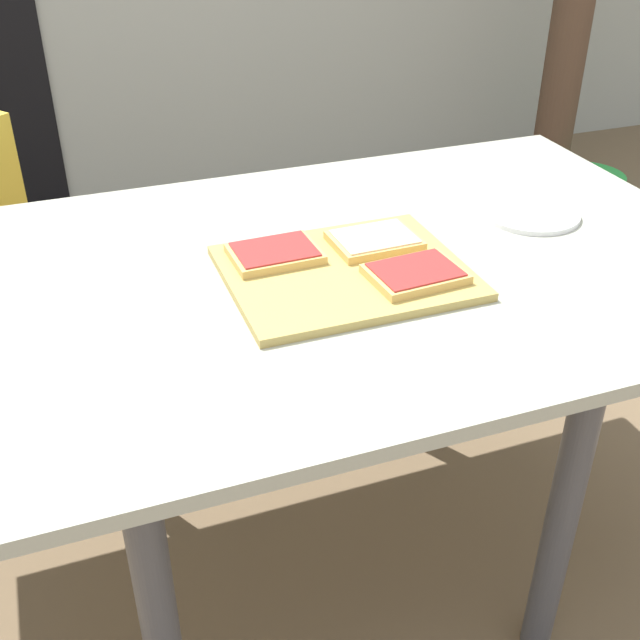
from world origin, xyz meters
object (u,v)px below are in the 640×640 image
(cutting_board, at_px, (345,272))
(pizza_slice_far_left, at_px, (275,253))
(pizza_slice_far_right, at_px, (375,240))
(pizza_slice_near_right, at_px, (415,274))
(plate_white_right, at_px, (531,213))
(garden_hose_coil, at_px, (586,177))
(dining_table, at_px, (305,311))

(cutting_board, xyz_separation_m, pizza_slice_far_left, (-0.10, 0.08, 0.02))
(pizza_slice_far_right, bearing_deg, cutting_board, -141.50)
(pizza_slice_near_right, relative_size, plate_white_right, 0.83)
(pizza_slice_far_right, height_order, garden_hose_coil, pizza_slice_far_right)
(cutting_board, bearing_deg, dining_table, 142.42)
(garden_hose_coil, bearing_deg, pizza_slice_far_left, -140.87)
(dining_table, height_order, pizza_slice_far_right, pizza_slice_far_right)
(dining_table, bearing_deg, garden_hose_coil, 40.33)
(dining_table, height_order, pizza_slice_near_right, pizza_slice_near_right)
(pizza_slice_far_right, relative_size, garden_hose_coil, 0.44)
(dining_table, distance_m, pizza_slice_far_right, 0.17)
(cutting_board, xyz_separation_m, pizza_slice_near_right, (0.09, -0.07, 0.02))
(pizza_slice_near_right, bearing_deg, cutting_board, 143.08)
(dining_table, bearing_deg, plate_white_right, 6.92)
(cutting_board, bearing_deg, plate_white_right, 13.50)
(dining_table, xyz_separation_m, garden_hose_coil, (1.89, 1.60, -0.61))
(cutting_board, xyz_separation_m, garden_hose_coil, (1.83, 1.65, -0.70))
(dining_table, xyz_separation_m, pizza_slice_far_right, (0.14, 0.02, 0.10))
(pizza_slice_near_right, distance_m, garden_hose_coil, 2.55)
(pizza_slice_near_right, height_order, garden_hose_coil, pizza_slice_near_right)
(pizza_slice_far_right, bearing_deg, pizza_slice_near_right, -84.43)
(pizza_slice_near_right, xyz_separation_m, plate_white_right, (0.33, 0.17, -0.02))
(cutting_board, xyz_separation_m, pizza_slice_far_right, (0.08, 0.06, 0.02))
(pizza_slice_far_left, distance_m, plate_white_right, 0.53)
(pizza_slice_far_right, relative_size, pizza_slice_near_right, 0.97)
(dining_table, relative_size, plate_white_right, 8.25)
(cutting_board, relative_size, pizza_slice_far_left, 2.59)
(cutting_board, height_order, pizza_slice_far_left, pizza_slice_far_left)
(dining_table, height_order, garden_hose_coil, dining_table)
(pizza_slice_far_left, relative_size, plate_white_right, 0.81)
(pizza_slice_near_right, relative_size, garden_hose_coil, 0.46)
(dining_table, relative_size, pizza_slice_far_right, 10.22)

